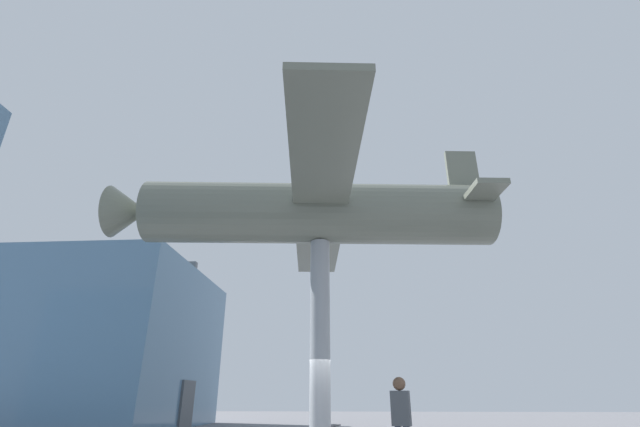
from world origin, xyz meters
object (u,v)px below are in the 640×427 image
visitor_person (401,415)px  plaza_bench (328,427)px  suspended_airplane (311,213)px  support_pylon_central (320,339)px

visitor_person → plaza_bench: visitor_person is taller
suspended_airplane → support_pylon_central: bearing=-90.0°
support_pylon_central → suspended_airplane: (-0.03, 0.32, 4.16)m
suspended_airplane → visitor_person: 7.26m
suspended_airplane → visitor_person: (-3.10, -2.28, -6.15)m
support_pylon_central → plaza_bench: (4.53, -0.00, -2.67)m
plaza_bench → support_pylon_central: bearing=180.0°
suspended_airplane → plaza_bench: size_ratio=7.77×
suspended_airplane → visitor_person: suspended_airplane is taller
suspended_airplane → plaza_bench: 8.21m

